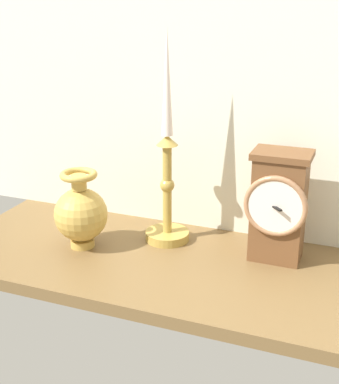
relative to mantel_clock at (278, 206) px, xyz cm
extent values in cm
cube|color=brown|center=(-13.44, -8.25, -12.15)|extent=(100.00, 36.00, 2.40)
cube|color=silver|center=(-13.44, 10.25, 21.55)|extent=(120.00, 2.00, 65.00)
cube|color=brown|center=(0.00, 0.44, -0.89)|extent=(9.56, 7.10, 20.13)
cube|color=brown|center=(0.00, 0.44, 9.78)|extent=(10.71, 7.95, 1.20)
torus|color=#AC7A55|center=(0.00, -3.51, 1.15)|extent=(11.69, 1.06, 11.69)
cylinder|color=white|center=(0.00, -3.61, 1.15)|extent=(9.78, 0.40, 9.78)
cube|color=black|center=(0.00, -3.91, 1.15)|extent=(3.07, 3.04, 0.30)
cylinder|color=#B69743|center=(-22.50, 0.38, -10.05)|extent=(9.10, 9.10, 1.80)
cylinder|color=#B69743|center=(-22.50, 0.38, 0.10)|extent=(1.84, 1.84, 18.50)
sphere|color=#B69743|center=(-22.50, 0.38, 1.02)|extent=(2.94, 2.94, 2.94)
cone|color=#B69743|center=(-22.50, 0.38, 10.35)|extent=(4.32, 4.32, 2.00)
cone|color=white|center=(-22.50, 0.38, 21.75)|extent=(2.27, 2.27, 20.81)
cylinder|color=gold|center=(-37.29, -8.88, -10.15)|extent=(4.80, 4.80, 1.60)
sphere|color=gold|center=(-37.29, -8.88, -4.01)|extent=(10.68, 10.68, 10.68)
cylinder|color=gold|center=(-37.29, -8.88, 2.81)|extent=(2.99, 2.99, 2.97)
torus|color=gold|center=(-37.29, -8.88, 4.29)|extent=(7.31, 7.31, 1.32)
camera|label=1|loc=(15.00, -94.63, 37.29)|focal=50.51mm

